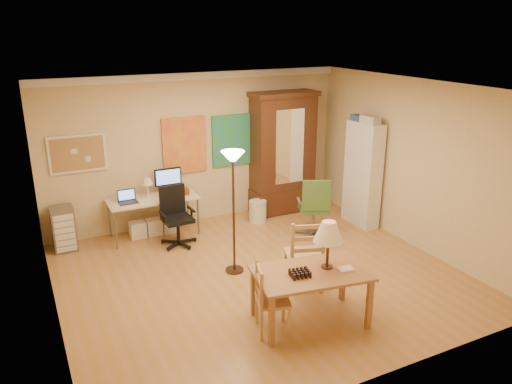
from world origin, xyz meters
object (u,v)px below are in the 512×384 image
computer_desk (155,212)px  bookshelf (363,175)px  office_chair_green (314,220)px  office_chair_black (177,229)px  armoire (282,161)px  dining_table (317,260)px

computer_desk → bookshelf: bearing=-18.4°
office_chair_green → bookshelf: (1.06, 0.09, 0.65)m
office_chair_black → armoire: 2.53m
office_chair_green → armoire: (0.11, 1.33, 0.72)m
office_chair_green → office_chair_black: bearing=162.7°
dining_table → armoire: (1.50, 3.54, 0.20)m
computer_desk → office_chair_black: 0.62m
computer_desk → office_chair_black: bearing=-68.7°
office_chair_green → bookshelf: bookshelf is taller
office_chair_black → bookshelf: bookshelf is taller
dining_table → office_chair_black: dining_table is taller
office_chair_green → bookshelf: 1.24m
office_chair_black → dining_table: bearing=-73.9°
dining_table → office_chair_black: bearing=106.1°
office_chair_black → armoire: size_ratio=0.43×
computer_desk → armoire: (2.55, 0.08, 0.59)m
office_chair_black → office_chair_green: office_chair_green is taller
computer_desk → bookshelf: size_ratio=0.80×
office_chair_black → office_chair_green: 2.32m
computer_desk → armoire: 2.62m
computer_desk → office_chair_black: size_ratio=1.52×
dining_table → armoire: bearing=67.1°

